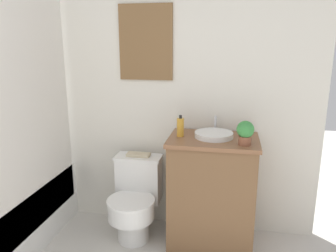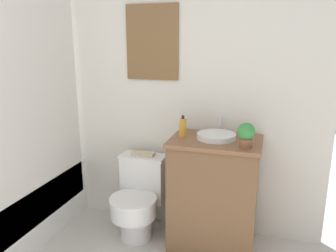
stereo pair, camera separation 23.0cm
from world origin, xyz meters
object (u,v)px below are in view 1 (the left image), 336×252
(soap_bottle, at_px, (180,127))
(book_on_tank, at_px, (138,155))
(potted_plant, at_px, (245,132))
(toilet, at_px, (135,199))
(sink, at_px, (214,135))

(soap_bottle, distance_m, book_on_tank, 0.48)
(soap_bottle, distance_m, potted_plant, 0.50)
(toilet, relative_size, book_on_tank, 3.42)
(potted_plant, xyz_separation_m, book_on_tank, (-0.85, 0.24, -0.31))
(potted_plant, bearing_deg, book_on_tank, 163.95)
(toilet, distance_m, sink, 0.85)
(soap_bottle, relative_size, book_on_tank, 0.85)
(toilet, height_order, book_on_tank, book_on_tank)
(toilet, distance_m, book_on_tank, 0.37)
(book_on_tank, bearing_deg, soap_bottle, -16.61)
(sink, height_order, soap_bottle, soap_bottle)
(potted_plant, bearing_deg, soap_bottle, 164.39)
(sink, height_order, potted_plant, potted_plant)
(toilet, bearing_deg, potted_plant, -7.87)
(toilet, height_order, sink, sink)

